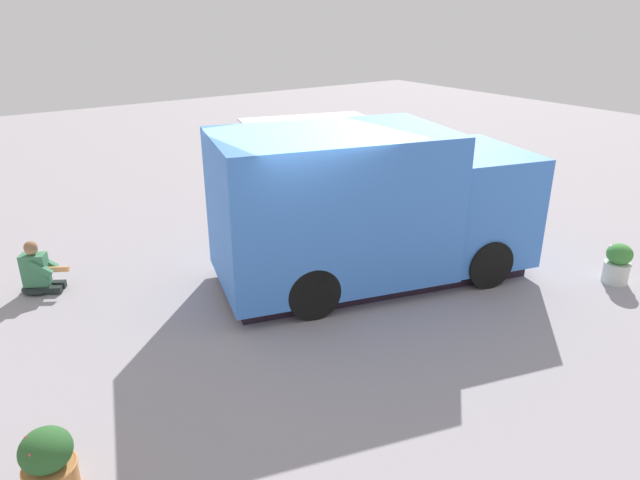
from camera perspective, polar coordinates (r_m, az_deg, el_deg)
name	(u,v)px	position (r m, az deg, el deg)	size (l,w,h in m)	color
ground_plane	(310,287)	(9.25, -0.98, -4.72)	(40.00, 40.00, 0.00)	#9A949A
food_truck	(368,210)	(9.16, 4.85, 3.04)	(5.43, 3.74, 2.49)	#407EDF
person_customer	(38,272)	(10.02, -26.26, -2.91)	(0.80, 0.65, 0.86)	#202928
planter_flowering_near	(49,462)	(6.14, -25.41, -19.34)	(0.50, 0.50, 0.68)	#C27E44
planter_flowering_far	(618,263)	(10.45, 27.51, -2.06)	(0.43, 0.43, 0.67)	silver
trash_bin	(299,189)	(12.81, -2.11, 5.06)	(0.44, 0.44, 0.81)	#16282F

